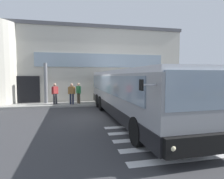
{
  "coord_description": "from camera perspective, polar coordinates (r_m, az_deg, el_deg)",
  "views": [
    {
      "loc": [
        -1.58,
        -10.58,
        2.4
      ],
      "look_at": [
        0.96,
        1.39,
        1.5
      ],
      "focal_mm": 29.42,
      "sensor_mm": 36.0,
      "label": 1
    }
  ],
  "objects": [
    {
      "name": "bus_main_foreground",
      "position": [
        10.5,
        5.71,
        -1.63
      ],
      "size": [
        3.02,
        12.04,
        2.7
      ],
      "color": "gray",
      "rests_on": "ground"
    },
    {
      "name": "ground_plane",
      "position": [
        10.97,
        -3.43,
        -8.49
      ],
      "size": [
        80.0,
        90.0,
        0.02
      ],
      "primitive_type": "cube",
      "color": "#353538",
      "rests_on": "ground"
    },
    {
      "name": "safety_bollard_yellow",
      "position": [
        15.13,
        7.0,
        -3.23
      ],
      "size": [
        0.18,
        0.18,
        0.9
      ],
      "primitive_type": "cylinder",
      "color": "yellow",
      "rests_on": "ground"
    },
    {
      "name": "passenger_near_column",
      "position": [
        15.25,
        -17.29,
        -0.95
      ],
      "size": [
        0.49,
        0.4,
        1.68
      ],
      "color": "#2D2D33",
      "rests_on": "boarding_curb"
    },
    {
      "name": "passenger_by_doorway",
      "position": [
        14.95,
        -12.4,
        -0.83
      ],
      "size": [
        0.57,
        0.45,
        1.68
      ],
      "color": "#1E2338",
      "rests_on": "boarding_curb"
    },
    {
      "name": "bay_paint_stripes",
      "position": [
        7.7,
        16.97,
        -14.09
      ],
      "size": [
        4.4,
        3.96,
        0.01
      ],
      "color": "silver",
      "rests_on": "ground"
    },
    {
      "name": "passenger_at_curb_edge",
      "position": [
        15.31,
        -10.35,
        -0.81
      ],
      "size": [
        0.38,
        0.52,
        1.68
      ],
      "color": "#4C4233",
      "rests_on": "boarding_curb"
    },
    {
      "name": "boarding_curb",
      "position": [
        15.64,
        -6.05,
        -4.37
      ],
      "size": [
        21.54,
        2.0,
        0.15
      ],
      "primitive_type": "cube",
      "color": "#9E9B93",
      "rests_on": "ground"
    },
    {
      "name": "terminal_building",
      "position": [
        22.18,
        -9.68,
        6.97
      ],
      "size": [
        19.34,
        13.8,
        7.01
      ],
      "color": "beige",
      "rests_on": "ground"
    },
    {
      "name": "entry_support_column",
      "position": [
        16.15,
        -19.89,
        1.87
      ],
      "size": [
        0.28,
        0.28,
        3.33
      ],
      "primitive_type": "cylinder",
      "color": "slate",
      "rests_on": "boarding_curb"
    }
  ]
}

